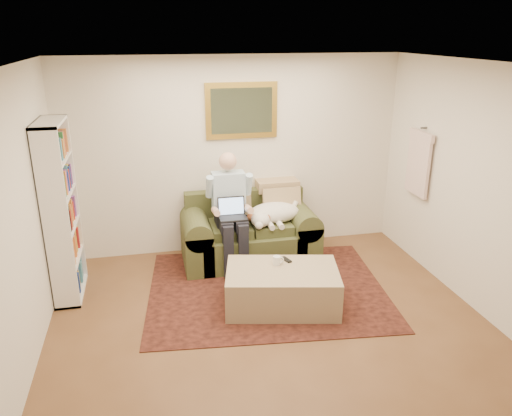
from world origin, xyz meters
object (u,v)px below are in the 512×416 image
object	(u,v)px
laptop	(232,212)
seated_man	(231,213)
coffee_mug	(277,260)
bookshelf	(61,212)
ottoman	(282,288)
sleeping_dog	(274,213)
sofa	(249,238)

from	to	relation	value
laptop	seated_man	bearing A→B (deg)	90.00
coffee_mug	bookshelf	xyz separation A→B (m)	(-2.28, 0.68, 0.51)
seated_man	laptop	world-z (taller)	seated_man
ottoman	sleeping_dog	bearing A→B (deg)	79.99
sofa	ottoman	bearing A→B (deg)	-85.16
sofa	laptop	world-z (taller)	laptop
ottoman	coffee_mug	xyz separation A→B (m)	(-0.03, 0.14, 0.27)
sofa	ottoman	distance (m)	1.26
sofa	seated_man	world-z (taller)	seated_man
sleeping_dog	coffee_mug	xyz separation A→B (m)	(-0.23, -1.02, -0.17)
laptop	sleeping_dog	world-z (taller)	laptop
seated_man	ottoman	world-z (taller)	seated_man
coffee_mug	bookshelf	world-z (taller)	bookshelf
sofa	laptop	xyz separation A→B (m)	(-0.26, -0.23, 0.47)
ottoman	sofa	bearing A→B (deg)	94.84
seated_man	laptop	bearing A→B (deg)	-90.00
ottoman	bookshelf	size ratio (longest dim) A/B	0.60
sleeping_dog	sofa	bearing A→B (deg)	164.26
seated_man	sleeping_dog	distance (m)	0.58
sofa	sleeping_dog	bearing A→B (deg)	-15.74
sleeping_dog	coffee_mug	world-z (taller)	sleeping_dog
laptop	ottoman	size ratio (longest dim) A/B	0.28
bookshelf	laptop	bearing A→B (deg)	5.90
seated_man	bookshelf	distance (m)	1.98
sofa	coffee_mug	size ratio (longest dim) A/B	17.36
seated_man	ottoman	size ratio (longest dim) A/B	1.21
coffee_mug	bookshelf	bearing A→B (deg)	163.29
coffee_mug	seated_man	bearing A→B (deg)	109.54
sleeping_dog	ottoman	distance (m)	1.26
bookshelf	sofa	bearing A→B (deg)	10.98
sofa	laptop	bearing A→B (deg)	-138.98
ottoman	seated_man	bearing A→B (deg)	108.54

